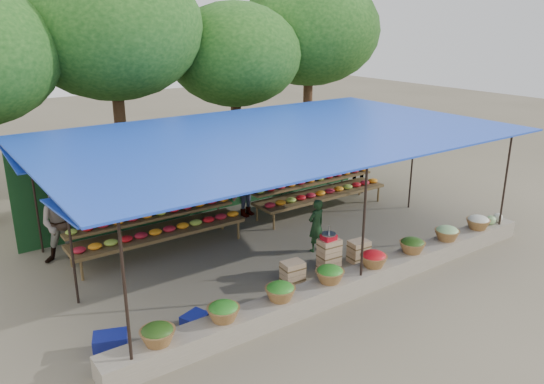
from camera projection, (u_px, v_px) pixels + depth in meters
ground at (277, 245)px, 13.03m from camera, size 60.00×60.00×0.00m
stone_curb at (355, 281)px, 10.84m from camera, size 10.60×0.55×0.40m
stall_canopy at (276, 138)px, 12.25m from camera, size 10.80×6.60×2.82m
produce_baskets at (352, 266)px, 10.67m from camera, size 8.98×0.58×0.34m
netting_backdrop at (212, 168)px, 15.09m from camera, size 10.60×0.06×2.50m
tree_row at (177, 39)px, 16.57m from camera, size 16.51×5.50×7.12m
fruit_table_left at (158, 228)px, 12.53m from camera, size 4.21×0.95×0.93m
fruit_table_right at (320, 190)px, 15.27m from camera, size 4.21×0.95×0.93m
crate_counter at (328, 259)px, 11.58m from camera, size 2.38×0.38×0.77m
weighing_scale at (329, 236)px, 11.41m from camera, size 0.31×0.31×0.33m
vendor_seated at (316, 225)px, 12.56m from camera, size 0.50×0.36×1.29m
customer_left at (61, 224)px, 11.89m from camera, size 1.11×1.00×1.87m
customer_mid at (247, 184)px, 14.73m from camera, size 1.35×0.97×1.88m
customer_right at (358, 164)px, 16.88m from camera, size 1.03×1.06×1.79m
blue_crate_front at (194, 321)px, 9.53m from camera, size 0.53×0.46×0.27m
blue_crate_back at (111, 343)px, 8.82m from camera, size 0.66×0.57×0.33m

